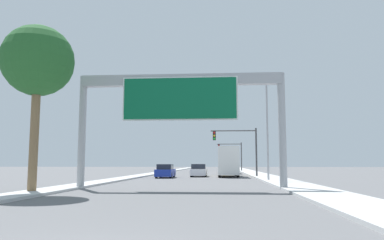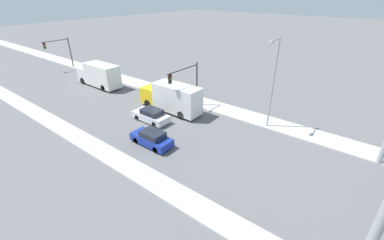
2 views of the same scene
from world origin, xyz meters
The scene contains 11 objects.
sidewalk_right centered at (7.75, 60.00, 0.07)m, with size 3.00×120.00×0.15m.
median_strip_left centered at (-7.25, 60.00, 0.07)m, with size 2.00×120.00×0.15m.
sign_gantry centered at (0.00, 17.88, 5.75)m, with size 13.37×0.73×7.35m.
car_far_right centered at (0.00, 39.39, 0.71)m, with size 1.85×4.47×1.50m.
car_near_right centered at (-3.50, 35.65, 0.71)m, with size 1.79×4.29×1.50m.
truck_box_primary centered at (3.50, 39.30, 1.77)m, with size 2.37×8.39×3.50m.
truck_box_secondary centered at (3.50, 54.23, 1.80)m, with size 2.46×8.29×3.57m.
traffic_light_near_intersection centered at (4.93, 38.00, 3.92)m, with size 5.36×0.32×5.67m.
traffic_light_mid_block centered at (5.12, 68.00, 3.85)m, with size 4.85×0.32×5.61m.
palm_tree_foreground centered at (-7.59, 13.93, 7.24)m, with size 3.98×3.98×9.32m.
street_lamp_right centered at (6.59, 28.40, 5.55)m, with size 2.42×0.28×9.56m.
Camera 1 is at (2.51, -5.76, 1.64)m, focal length 35.00 mm.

